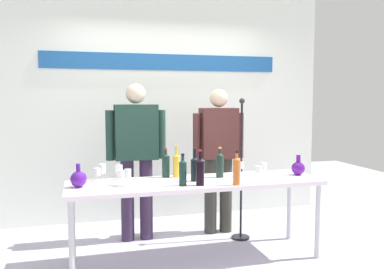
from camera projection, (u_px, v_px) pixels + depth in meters
ground_plane at (196, 259)px, 3.95m from camera, size 10.00×10.00×0.00m
back_wall at (164, 101)px, 5.27m from camera, size 4.25×0.11×3.00m
display_table at (196, 187)px, 3.89m from camera, size 2.39×0.65×0.76m
decanter_blue_left at (79, 179)px, 3.60m from camera, size 0.14×0.14×0.21m
decanter_blue_right at (298, 168)px, 4.17m from camera, size 0.13×0.13×0.20m
presenter_left at (136, 150)px, 4.42m from camera, size 0.64×0.22×1.69m
presenter_right at (218, 151)px, 4.67m from camera, size 0.60×0.22×1.64m
wine_bottle_0 at (195, 168)px, 3.86m from camera, size 0.07×0.07×0.30m
wine_bottle_1 at (200, 171)px, 3.67m from camera, size 0.07×0.07×0.32m
wine_bottle_2 at (166, 164)px, 4.05m from camera, size 0.07×0.07×0.29m
wine_bottle_3 at (183, 172)px, 3.67m from camera, size 0.07×0.07×0.29m
wine_bottle_4 at (176, 164)px, 4.06m from camera, size 0.07×0.07×0.31m
wine_bottle_5 at (237, 170)px, 3.69m from camera, size 0.07×0.07×0.31m
wine_bottle_6 at (220, 164)px, 4.05m from camera, size 0.08×0.08×0.30m
wine_glass_left_0 at (119, 169)px, 3.93m from camera, size 0.07×0.07×0.14m
wine_glass_left_1 at (121, 175)px, 3.67m from camera, size 0.07×0.07×0.14m
wine_glass_left_2 at (102, 169)px, 3.91m from camera, size 0.06×0.06×0.16m
wine_glass_left_3 at (97, 172)px, 3.80m from camera, size 0.06×0.06×0.13m
wine_glass_left_4 at (128, 174)px, 3.62m from camera, size 0.06×0.06×0.16m
wine_glass_right_0 at (258, 170)px, 3.86m from camera, size 0.06×0.06×0.15m
wine_glass_right_1 at (241, 166)px, 4.12m from camera, size 0.06×0.06×0.14m
wine_glass_right_2 at (264, 167)px, 3.98m from camera, size 0.06×0.06×0.16m
microphone_stand at (241, 192)px, 4.49m from camera, size 0.20×0.20×1.54m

